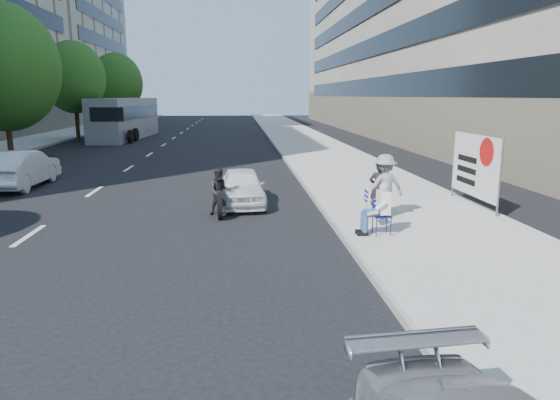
{
  "coord_description": "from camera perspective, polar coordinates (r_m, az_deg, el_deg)",
  "views": [
    {
      "loc": [
        -1.11,
        -10.83,
        3.53
      ],
      "look_at": [
        -0.11,
        0.99,
        1.03
      ],
      "focal_mm": 32.0,
      "sensor_mm": 36.0,
      "label": 1
    }
  ],
  "objects": [
    {
      "name": "pedestrian_woman",
      "position": [
        14.47,
        11.25,
        1.3
      ],
      "size": [
        0.64,
        0.49,
        1.56
      ],
      "primitive_type": "imported",
      "rotation": [
        0.0,
        0.0,
        2.91
      ],
      "color": "black",
      "rests_on": "near_sidewalk"
    },
    {
      "name": "bus",
      "position": [
        43.85,
        -17.22,
        8.88
      ],
      "size": [
        3.47,
        12.22,
        3.3
      ],
      "rotation": [
        0.0,
        0.0,
        -0.08
      ],
      "color": "gray",
      "rests_on": "ground"
    },
    {
      "name": "far_bldg_north",
      "position": [
        79.05,
        -27.7,
        18.19
      ],
      "size": [
        22.0,
        28.0,
        28.0
      ],
      "primitive_type": "cube",
      "color": "#C4B693",
      "rests_on": "ground"
    },
    {
      "name": "jogger",
      "position": [
        14.18,
        11.85,
        1.53
      ],
      "size": [
        1.27,
        0.88,
        1.79
      ],
      "primitive_type": "imported",
      "rotation": [
        0.0,
        0.0,
        3.34
      ],
      "color": "gray",
      "rests_on": "near_sidewalk"
    },
    {
      "name": "tree_far_c",
      "position": [
        31.5,
        -29.2,
        13.13
      ],
      "size": [
        6.0,
        6.0,
        8.47
      ],
      "color": "#382616",
      "rests_on": "ground"
    },
    {
      "name": "motorcycle",
      "position": [
        15.05,
        -6.85,
        0.71
      ],
      "size": [
        0.75,
        2.05,
        1.42
      ],
      "rotation": [
        0.0,
        0.0,
        0.11
      ],
      "color": "black",
      "rests_on": "ground"
    },
    {
      "name": "ground",
      "position": [
        11.45,
        0.99,
        -6.08
      ],
      "size": [
        160.0,
        160.0,
        0.0
      ],
      "primitive_type": "plane",
      "color": "black",
      "rests_on": "ground"
    },
    {
      "name": "white_sedan_near",
      "position": [
        16.39,
        -4.36,
        1.53
      ],
      "size": [
        1.56,
        3.56,
        1.19
      ],
      "primitive_type": "imported",
      "rotation": [
        0.0,
        0.0,
        0.04
      ],
      "color": "white",
      "rests_on": "ground"
    },
    {
      "name": "white_sedan_mid",
      "position": [
        21.89,
        -27.55,
        3.18
      ],
      "size": [
        1.58,
        4.43,
        1.46
      ],
      "primitive_type": "imported",
      "rotation": [
        0.0,
        0.0,
        3.13
      ],
      "color": "silver",
      "rests_on": "ground"
    },
    {
      "name": "protest_banner",
      "position": [
        16.56,
        21.39,
        3.67
      ],
      "size": [
        0.08,
        3.06,
        2.2
      ],
      "color": "#4C4C4C",
      "rests_on": "near_sidewalk"
    },
    {
      "name": "tree_far_d",
      "position": [
        42.75,
        -22.53,
        12.82
      ],
      "size": [
        4.8,
        4.8,
        7.65
      ],
      "color": "#382616",
      "rests_on": "ground"
    },
    {
      "name": "near_sidewalk",
      "position": [
        31.45,
        4.59,
        5.53
      ],
      "size": [
        5.0,
        120.0,
        0.15
      ],
      "primitive_type": "cube",
      "color": "#A5A29B",
      "rests_on": "ground"
    },
    {
      "name": "near_building",
      "position": [
        46.95,
        19.01,
        19.18
      ],
      "size": [
        14.0,
        70.0,
        20.0
      ],
      "primitive_type": "cube",
      "color": "gray",
      "rests_on": "ground"
    },
    {
      "name": "seated_protester",
      "position": [
        12.49,
        11.1,
        -0.64
      ],
      "size": [
        0.83,
        1.12,
        1.31
      ],
      "color": "navy",
      "rests_on": "near_sidewalk"
    },
    {
      "name": "tree_far_e",
      "position": [
        56.28,
        -18.2,
        12.57
      ],
      "size": [
        5.4,
        5.4,
        7.89
      ],
      "color": "#382616",
      "rests_on": "ground"
    }
  ]
}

